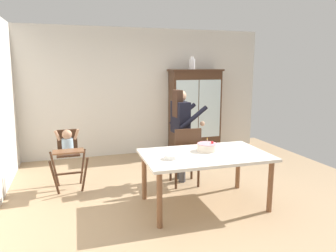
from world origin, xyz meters
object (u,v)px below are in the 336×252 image
(ceramic_vase, at_px, (192,64))
(dining_table, at_px, (205,159))
(birthday_cake, at_px, (207,147))
(dining_chair_far_side, at_px, (186,153))
(china_cabinet, at_px, (195,111))
(high_chair_with_toddler, at_px, (68,148))
(adult_person, at_px, (181,124))
(serving_bowl, at_px, (171,157))

(ceramic_vase, relative_size, dining_table, 0.16)
(birthday_cake, xyz_separation_m, dining_chair_far_side, (-0.08, 0.61, -0.24))
(birthday_cake, bearing_deg, china_cabinet, 71.21)
(high_chair_with_toddler, relative_size, birthday_cake, 3.39)
(dining_chair_far_side, bearing_deg, china_cabinet, -111.17)
(dining_table, bearing_deg, high_chair_with_toddler, 146.07)
(adult_person, distance_m, dining_chair_far_side, 0.50)
(china_cabinet, bearing_deg, dining_table, -109.63)
(high_chair_with_toddler, bearing_deg, ceramic_vase, 27.74)
(dining_chair_far_side, bearing_deg, high_chair_with_toddler, -9.47)
(high_chair_with_toddler, relative_size, adult_person, 0.62)
(serving_bowl, relative_size, dining_chair_far_side, 0.19)
(dining_table, xyz_separation_m, dining_chair_far_side, (0.01, 0.74, -0.10))
(china_cabinet, xyz_separation_m, ceramic_vase, (-0.08, 0.00, 1.03))
(dining_table, height_order, dining_chair_far_side, dining_chair_far_side)
(high_chair_with_toddler, height_order, adult_person, adult_person)
(high_chair_with_toddler, distance_m, dining_table, 2.14)
(adult_person, bearing_deg, ceramic_vase, -32.72)
(ceramic_vase, relative_size, high_chair_with_toddler, 0.28)
(china_cabinet, height_order, dining_table, china_cabinet)
(dining_table, xyz_separation_m, birthday_cake, (0.09, 0.13, 0.13))
(birthday_cake, bearing_deg, dining_table, -124.42)
(adult_person, height_order, dining_chair_far_side, adult_person)
(adult_person, distance_m, birthday_cake, 0.91)
(china_cabinet, height_order, serving_bowl, china_cabinet)
(dining_table, xyz_separation_m, serving_bowl, (-0.51, -0.09, 0.11))
(ceramic_vase, bearing_deg, china_cabinet, -2.63)
(china_cabinet, height_order, high_chair_with_toddler, china_cabinet)
(adult_person, bearing_deg, high_chair_with_toddler, 78.84)
(ceramic_vase, bearing_deg, adult_person, -117.21)
(high_chair_with_toddler, relative_size, dining_chair_far_side, 0.99)
(high_chair_with_toddler, xyz_separation_m, adult_person, (1.79, -0.18, 0.31))
(ceramic_vase, bearing_deg, serving_bowl, -116.55)
(ceramic_vase, distance_m, birthday_cake, 2.91)
(birthday_cake, xyz_separation_m, serving_bowl, (-0.60, -0.21, -0.03))
(birthday_cake, relative_size, dining_chair_far_side, 0.29)
(china_cabinet, relative_size, adult_person, 1.20)
(china_cabinet, distance_m, adult_person, 1.91)
(high_chair_with_toddler, height_order, dining_chair_far_side, dining_chair_far_side)
(birthday_cake, bearing_deg, adult_person, 94.49)
(birthday_cake, height_order, serving_bowl, birthday_cake)
(dining_chair_far_side, bearing_deg, ceramic_vase, -109.15)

